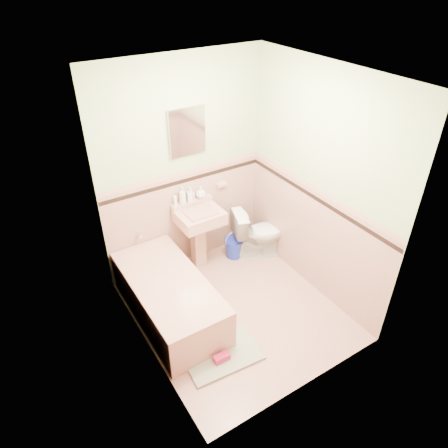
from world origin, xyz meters
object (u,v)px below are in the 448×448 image
toilet (259,233)px  shoe (222,357)px  bathtub (169,299)px  soap_bottle_mid (190,194)px  soap_bottle_right (201,192)px  bucket (234,248)px  medicine_cabinet (187,131)px  soap_bottle_left (182,195)px  sink (200,240)px

toilet → shoe: toilet is taller
bathtub → soap_bottle_mid: size_ratio=8.58×
soap_bottle_right → toilet: bearing=-28.8°
soap_bottle_mid → bucket: 0.98m
bucket → soap_bottle_mid: bearing=156.3°
shoe → toilet: bearing=44.0°
medicine_cabinet → soap_bottle_mid: bearing=-115.4°
soap_bottle_mid → bathtub: bearing=-133.2°
shoe → bathtub: bearing=100.9°
medicine_cabinet → shoe: (-0.54, -1.56, -1.64)m
shoe → medicine_cabinet: bearing=72.1°
soap_bottle_left → soap_bottle_mid: bearing=0.0°
bathtub → soap_bottle_right: size_ratio=9.78×
sink → soap_bottle_right: bearing=55.9°
sink → shoe: size_ratio=5.06×
bathtub → shoe: bathtub is taller
soap_bottle_mid → bucket: bearing=-23.7°
soap_bottle_left → bucket: 1.05m
soap_bottle_right → bucket: soap_bottle_right is taller
sink → bathtub: bearing=-142.1°
bucket → soap_bottle_left: bearing=160.1°
soap_bottle_left → bathtub: bearing=-128.5°
soap_bottle_mid → shoe: 1.85m
sink → bucket: size_ratio=3.16×
soap_bottle_left → sink: bearing=-57.4°
toilet → bucket: 0.37m
medicine_cabinet → shoe: bearing=-109.1°
sink → medicine_cabinet: (0.00, 0.21, 1.30)m
bathtub → soap_bottle_right: soap_bottle_right is taller
shoe → soap_bottle_right: bearing=67.8°
bathtub → toilet: toilet is taller
bathtub → sink: (0.68, 0.53, 0.18)m
medicine_cabinet → shoe: 2.33m
soap_bottle_mid → soap_bottle_right: soap_bottle_mid is taller
soap_bottle_left → shoe: 1.83m
bathtub → soap_bottle_mid: 1.21m
medicine_cabinet → bucket: 1.66m
medicine_cabinet → soap_bottle_right: (0.12, -0.03, -0.76)m
soap_bottle_right → soap_bottle_mid: bearing=180.0°
bathtub → medicine_cabinet: (0.68, 0.74, 1.47)m
bathtub → medicine_cabinet: 1.78m
medicine_cabinet → soap_bottle_mid: medicine_cabinet is taller
bathtub → medicine_cabinet: medicine_cabinet is taller
sink → soap_bottle_left: size_ratio=3.78×
soap_bottle_left → soap_bottle_mid: soap_bottle_left is taller
soap_bottle_right → soap_bottle_left: bearing=180.0°
soap_bottle_left → bucket: soap_bottle_left is taller
sink → medicine_cabinet: bearing=90.0°
soap_bottle_right → toilet: size_ratio=0.23×
soap_bottle_mid → toilet: size_ratio=0.26×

